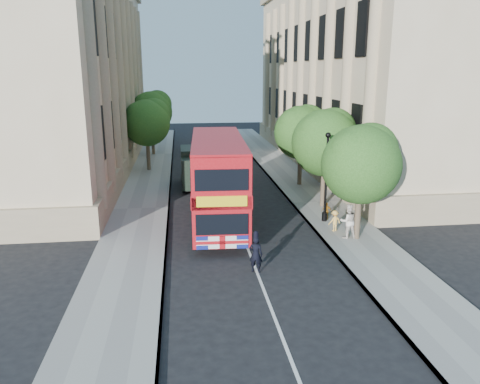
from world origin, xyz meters
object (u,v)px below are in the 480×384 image
object	(u,v)px
double_decker_bus	(218,178)
lamp_post	(326,181)
woman_pedestrian	(348,221)
police_constable	(256,254)
box_van	(195,169)

from	to	relation	value
double_decker_bus	lamp_post	bearing A→B (deg)	-3.18
lamp_post	woman_pedestrian	world-z (taller)	lamp_post
lamp_post	police_constable	size ratio (longest dim) A/B	3.12
lamp_post	double_decker_bus	distance (m)	6.16
double_decker_bus	woman_pedestrian	distance (m)	7.55
box_van	police_constable	world-z (taller)	box_van
lamp_post	woman_pedestrian	distance (m)	3.28
box_van	woman_pedestrian	world-z (taller)	box_van
box_van	lamp_post	bearing A→B (deg)	-54.12
woman_pedestrian	double_decker_bus	bearing A→B (deg)	-29.22
box_van	woman_pedestrian	distance (m)	14.64
double_decker_bus	woman_pedestrian	size ratio (longest dim) A/B	5.82
double_decker_bus	police_constable	world-z (taller)	double_decker_bus
box_van	police_constable	distance (m)	16.09
double_decker_bus	box_van	size ratio (longest dim) A/B	2.10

